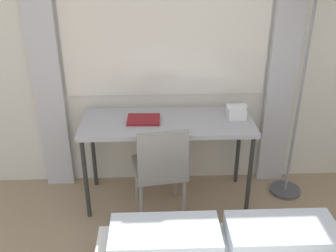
% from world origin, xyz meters
% --- Properties ---
extents(wall_back_with_window, '(5.39, 0.13, 2.70)m').
position_xyz_m(wall_back_with_window, '(0.01, 3.20, 1.35)').
color(wall_back_with_window, silver).
rests_on(wall_back_with_window, ground_plane).
extents(desk, '(1.38, 0.53, 0.75)m').
position_xyz_m(desk, '(0.10, 2.86, 0.69)').
color(desk, '#B2B2B7').
rests_on(desk, ground_plane).
extents(desk_chair, '(0.45, 0.45, 0.82)m').
position_xyz_m(desk_chair, '(0.04, 2.63, 0.47)').
color(desk_chair, gray).
rests_on(desk_chair, ground_plane).
extents(telephone, '(0.16, 0.16, 0.11)m').
position_xyz_m(telephone, '(0.66, 2.91, 0.80)').
color(telephone, white).
rests_on(telephone, desk).
extents(book, '(0.26, 0.20, 0.02)m').
position_xyz_m(book, '(-0.09, 2.86, 0.77)').
color(book, maroon).
rests_on(book, desk).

